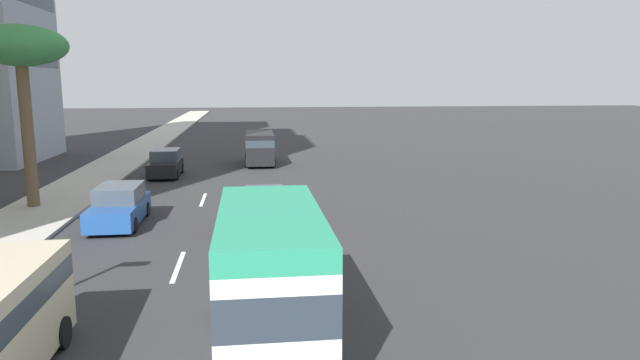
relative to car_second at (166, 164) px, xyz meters
name	(u,v)px	position (x,y,z in m)	size (l,w,h in m)	color
ground_plane	(211,178)	(-1.20, -2.91, -0.80)	(198.00, 198.00, 0.00)	#2D2D30
sidewalk_right	(91,180)	(-1.20, 4.29, -0.73)	(162.00, 3.81, 0.15)	#B2ADA3
lane_stripe_mid	(178,266)	(-18.54, -2.91, -0.80)	(3.20, 0.16, 0.01)	silver
lane_stripe_far	(203,200)	(-7.78, -2.91, -0.80)	(3.20, 0.16, 0.01)	silver
car_second	(166,164)	(0.00, 0.00, 0.00)	(4.25, 1.87, 1.71)	black
minibus_third	(271,273)	(-24.61, -5.71, 0.94)	(6.06, 2.40, 3.18)	silver
car_fourth	(119,206)	(-12.47, 0.21, -0.02)	(4.68, 1.93, 1.64)	#1E478C
van_fifth	(260,146)	(4.55, -6.06, 0.53)	(5.04, 2.12, 2.33)	black
car_sixth	(265,210)	(-14.03, -5.89, -0.02)	(4.47, 1.84, 1.66)	#A51E1E
palm_tree	(20,51)	(-8.93, 4.91, 6.55)	(4.16, 4.16, 8.38)	brown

